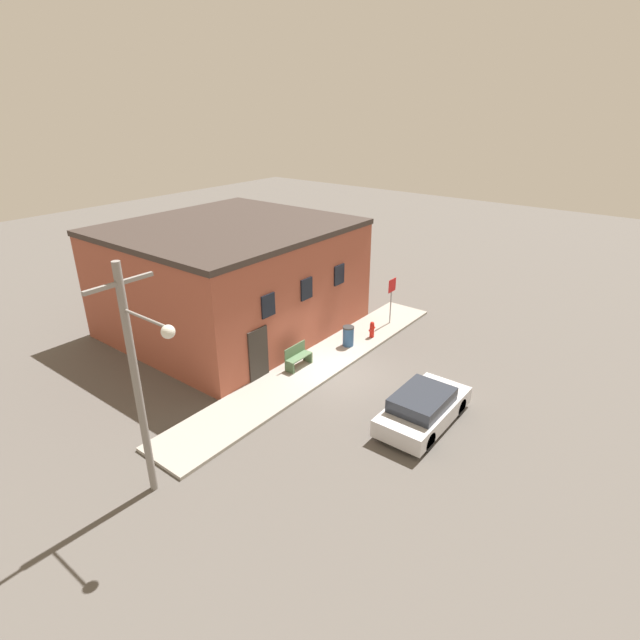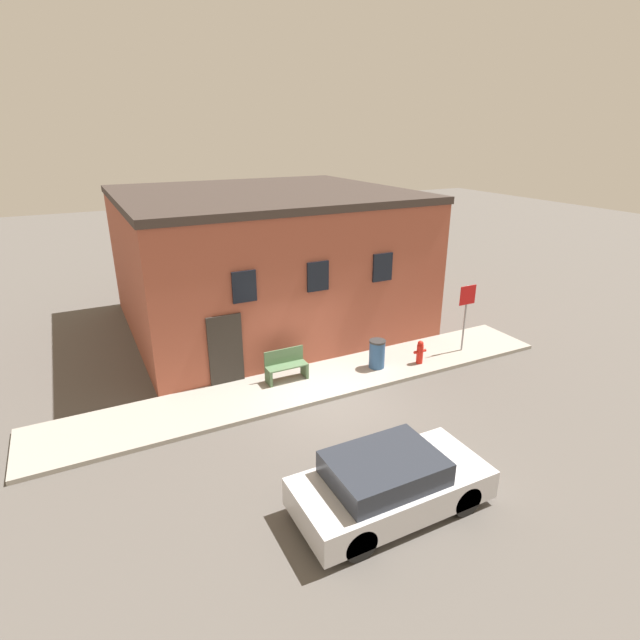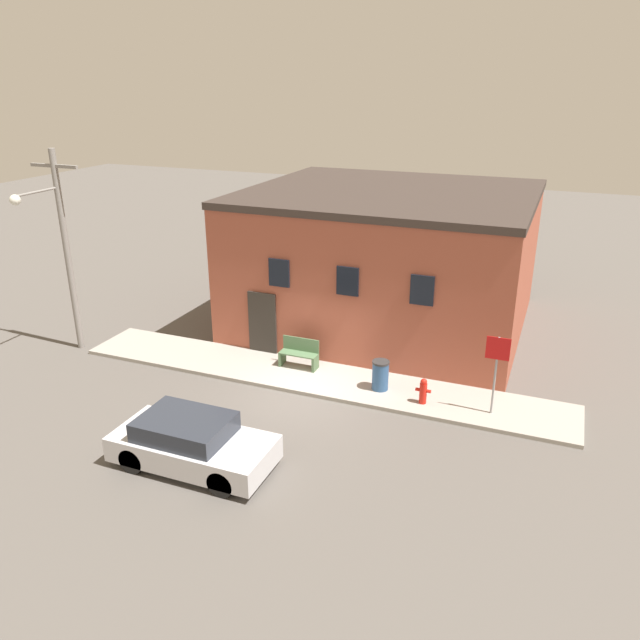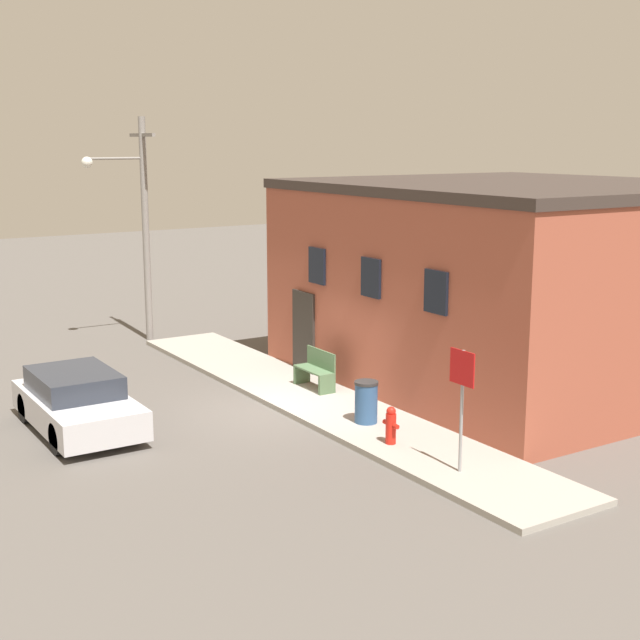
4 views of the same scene
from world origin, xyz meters
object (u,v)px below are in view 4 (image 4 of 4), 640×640
at_px(fire_hydrant, 391,425).
at_px(stop_sign, 462,388).
at_px(bench, 316,371).
at_px(parked_car, 77,402).
at_px(trash_bin, 366,402).
at_px(utility_pole, 140,218).

relative_size(fire_hydrant, stop_sign, 0.34).
relative_size(bench, parked_car, 0.32).
relative_size(fire_hydrant, trash_bin, 0.84).
height_order(trash_bin, utility_pole, utility_pole).
bearing_deg(parked_car, stop_sign, 38.18).
bearing_deg(parked_car, trash_bin, 59.19).
bearing_deg(trash_bin, parked_car, -120.81).
distance_m(fire_hydrant, parked_car, 6.60).
bearing_deg(utility_pole, bench, 10.06).
height_order(trash_bin, parked_car, parked_car).
xyz_separation_m(bench, trash_bin, (2.83, -0.52, 0.02)).
xyz_separation_m(utility_pole, parked_car, (7.43, -4.37, -3.12)).
bearing_deg(utility_pole, trash_bin, 4.59).
height_order(utility_pole, parked_car, utility_pole).
distance_m(bench, trash_bin, 2.87).
distance_m(bench, utility_pole, 8.46).
bearing_deg(fire_hydrant, trash_bin, 164.93).
bearing_deg(fire_hydrant, parked_car, -132.72).
relative_size(fire_hydrant, parked_car, 0.20).
xyz_separation_m(stop_sign, bench, (-6.07, 0.74, -1.13)).
distance_m(stop_sign, utility_pole, 13.95).
relative_size(fire_hydrant, bench, 0.62).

